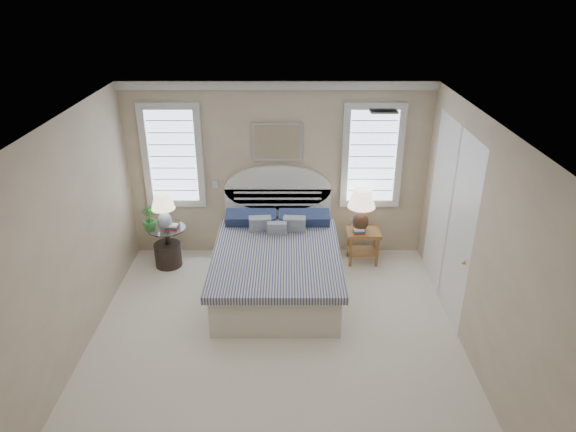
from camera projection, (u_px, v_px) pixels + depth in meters
The scene contains 21 objects.
floor at pixel (275, 354), 6.02m from camera, with size 4.50×5.00×0.01m, color silver.
ceiling at pixel (272, 129), 4.87m from camera, with size 4.50×5.00×0.01m, color white.
wall_back at pixel (278, 171), 7.70m from camera, with size 4.50×0.02×2.70m, color beige.
wall_left at pixel (62, 253), 5.44m from camera, with size 0.02×5.00×2.70m, color beige.
wall_right at pixel (485, 253), 5.44m from camera, with size 0.02×5.00×2.70m, color beige.
crown_molding at pixel (277, 85), 7.12m from camera, with size 4.50×0.08×0.12m, color silver.
hvac_vent at pixel (383, 111), 5.60m from camera, with size 0.30×0.20×0.02m, color #B2B2B2.
switch_plate at pixel (215, 184), 7.78m from camera, with size 0.08×0.01×0.12m, color silver.
window_left at pixel (173, 156), 7.58m from camera, with size 0.90×0.06×1.60m, color #C6DBFB.
window_right at pixel (372, 156), 7.58m from camera, with size 0.90×0.06×1.60m, color #C6DBFB.
painting at pixel (277, 142), 7.47m from camera, with size 0.74×0.04×0.58m, color silver.
closet_door at pixel (449, 218), 6.59m from camera, with size 0.02×1.80×2.40m, color white.
bed at pixel (277, 262), 7.17m from camera, with size 1.72×2.28×1.47m.
side_table_left at pixel (168, 242), 7.71m from camera, with size 0.56×0.56×0.63m.
nightstand_right at pixel (363, 239), 7.80m from camera, with size 0.50×0.40×0.53m.
floor_pot at pixel (168, 255), 7.78m from camera, with size 0.40×0.40×0.36m, color black.
lamp_left at pixel (163, 208), 7.44m from camera, with size 0.43×0.43×0.56m.
lamp_right at pixel (361, 206), 7.58m from camera, with size 0.46×0.46×0.67m.
potted_plant at pixel (149, 219), 7.46m from camera, with size 0.20×0.20×0.36m, color #3F7B31.
books_left at pixel (172, 227), 7.54m from camera, with size 0.21×0.17×0.08m.
books_right at pixel (359, 231), 7.64m from camera, with size 0.17×0.13×0.07m.
Camera 1 is at (0.16, -4.75, 4.03)m, focal length 32.00 mm.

